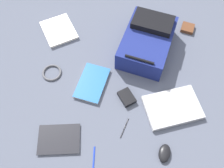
% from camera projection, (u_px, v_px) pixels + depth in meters
% --- Properties ---
extents(ground_plane, '(3.67, 3.67, 0.00)m').
position_uv_depth(ground_plane, '(113.00, 85.00, 1.61)').
color(ground_plane, '#4C5160').
extents(backpack, '(0.42, 0.52, 0.20)m').
position_uv_depth(backpack, '(147.00, 41.00, 1.68)').
color(backpack, navy).
rests_on(backpack, ground_plane).
extents(laptop, '(0.39, 0.32, 0.03)m').
position_uv_depth(laptop, '(173.00, 107.00, 1.51)').
color(laptop, '#929296').
rests_on(laptop, ground_plane).
extents(book_comic, '(0.26, 0.20, 0.01)m').
position_uv_depth(book_comic, '(59.00, 139.00, 1.43)').
color(book_comic, silver).
rests_on(book_comic, ground_plane).
extents(book_blue, '(0.31, 0.33, 0.02)m').
position_uv_depth(book_blue, '(59.00, 30.00, 1.82)').
color(book_blue, silver).
rests_on(book_blue, ground_plane).
extents(book_manual, '(0.23, 0.30, 0.02)m').
position_uv_depth(book_manual, '(92.00, 83.00, 1.60)').
color(book_manual, silver).
rests_on(book_manual, ground_plane).
extents(computer_mouse, '(0.09, 0.12, 0.03)m').
position_uv_depth(computer_mouse, '(165.00, 153.00, 1.38)').
color(computer_mouse, black).
rests_on(computer_mouse, ground_plane).
extents(cable_coil, '(0.13, 0.13, 0.01)m').
position_uv_depth(cable_coil, '(52.00, 73.00, 1.65)').
color(cable_coil, '#4C4C51').
rests_on(cable_coil, ground_plane).
extents(power_brick, '(0.13, 0.14, 0.03)m').
position_uv_depth(power_brick, '(127.00, 97.00, 1.55)').
color(power_brick, black).
rests_on(power_brick, ground_plane).
extents(pen_black, '(0.05, 0.13, 0.01)m').
position_uv_depth(pen_black, '(125.00, 128.00, 1.46)').
color(pen_black, black).
rests_on(pen_black, ground_plane).
extents(pen_blue, '(0.01, 0.14, 0.01)m').
position_uv_depth(pen_blue, '(94.00, 159.00, 1.38)').
color(pen_blue, '#1933B2').
rests_on(pen_blue, ground_plane).
extents(earbud_pouch, '(0.11, 0.11, 0.03)m').
position_uv_depth(earbud_pouch, '(188.00, 28.00, 1.83)').
color(earbud_pouch, '#59331E').
rests_on(earbud_pouch, ground_plane).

